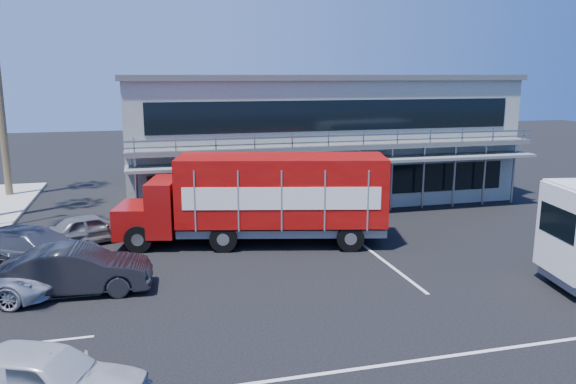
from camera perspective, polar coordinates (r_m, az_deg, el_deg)
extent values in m
plane|color=black|center=(20.79, 6.49, -8.82)|extent=(120.00, 120.00, 0.00)
cube|color=gray|center=(34.84, 2.35, 5.56)|extent=(22.00, 10.00, 7.00)
cube|color=#515454|center=(34.63, 2.40, 11.57)|extent=(22.40, 10.40, 0.30)
cube|color=#515454|center=(29.55, 5.53, 4.58)|extent=(22.00, 1.20, 0.25)
cube|color=gray|center=(28.98, 5.93, 5.43)|extent=(22.00, 0.08, 0.90)
cube|color=slate|center=(29.37, 5.71, 3.15)|extent=(22.00, 1.80, 0.15)
cube|color=black|center=(30.40, 5.08, 0.98)|extent=(20.00, 0.06, 1.60)
cube|color=black|center=(29.94, 5.21, 7.76)|extent=(20.00, 0.06, 1.60)
cylinder|color=brown|center=(37.48, -27.25, 8.55)|extent=(0.44, 0.44, 12.00)
cube|color=maroon|center=(25.39, -15.11, -2.71)|extent=(2.10, 2.80, 1.33)
cube|color=maroon|center=(24.97, -12.47, -1.37)|extent=(1.74, 2.96, 2.33)
cube|color=black|center=(24.83, -12.54, 0.13)|extent=(0.62, 2.30, 0.78)
cube|color=#AA0E0A|center=(24.31, -0.67, 0.30)|extent=(9.29, 4.81, 2.89)
cube|color=slate|center=(24.71, -0.66, -3.62)|extent=(9.19, 4.41, 0.33)
cube|color=white|center=(22.96, -0.65, -0.67)|extent=(7.94, 1.98, 0.94)
cube|color=white|center=(25.70, -0.68, 0.68)|extent=(7.94, 1.98, 0.94)
cylinder|color=black|center=(24.30, -14.98, -4.65)|extent=(1.19, 0.55, 1.15)
cylinder|color=black|center=(26.59, -13.72, -3.17)|extent=(1.19, 0.55, 1.15)
cylinder|color=black|center=(23.69, -6.58, -4.74)|extent=(1.19, 0.55, 1.15)
cylinder|color=black|center=(26.03, -6.06, -3.21)|extent=(1.19, 0.55, 1.15)
cylinder|color=black|center=(23.76, 6.36, -4.69)|extent=(1.19, 0.55, 1.15)
cylinder|color=black|center=(26.10, 5.69, -3.16)|extent=(1.19, 0.55, 1.15)
cube|color=black|center=(20.99, 25.71, -2.78)|extent=(0.42, 2.11, 1.03)
cylinder|color=black|center=(22.98, 26.14, -6.60)|extent=(1.07, 0.45, 1.04)
imported|color=#B5B9BD|center=(13.95, -23.64, -17.09)|extent=(4.99, 3.52, 1.58)
imported|color=black|center=(20.51, -20.65, -7.42)|extent=(5.03, 2.04, 1.62)
imported|color=#323543|center=(23.43, -24.58, -5.34)|extent=(6.11, 4.29, 1.64)
imported|color=slate|center=(26.27, -19.36, -3.50)|extent=(4.17, 2.82, 1.32)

